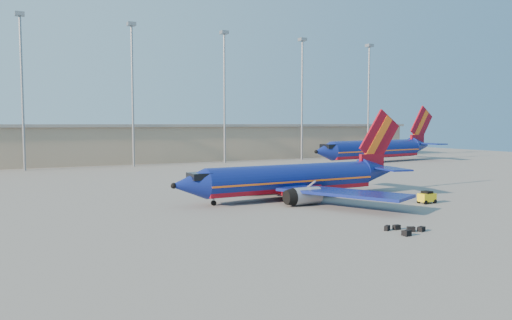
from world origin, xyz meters
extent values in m
plane|color=slate|center=(0.00, 0.00, 0.00)|extent=(220.00, 220.00, 0.00)
cube|color=gray|center=(10.00, 58.00, 4.00)|extent=(120.00, 15.00, 8.00)
cube|color=slate|center=(10.00, 58.00, 8.20)|extent=(122.00, 16.00, 0.60)
cylinder|color=gray|center=(-25.00, 46.00, 14.00)|extent=(0.44, 0.44, 28.00)
cube|color=gray|center=(-25.00, 46.00, 28.30)|extent=(1.60, 1.60, 0.70)
cylinder|color=gray|center=(-5.00, 46.00, 14.00)|extent=(0.44, 0.44, 28.00)
cube|color=gray|center=(-5.00, 46.00, 28.30)|extent=(1.60, 1.60, 0.70)
cylinder|color=gray|center=(15.00, 46.00, 14.00)|extent=(0.44, 0.44, 28.00)
cube|color=gray|center=(15.00, 46.00, 28.30)|extent=(1.60, 1.60, 0.70)
cylinder|color=gray|center=(35.00, 46.00, 14.00)|extent=(0.44, 0.44, 28.00)
cube|color=gray|center=(35.00, 46.00, 28.30)|extent=(1.60, 1.60, 0.70)
cylinder|color=gray|center=(55.00, 46.00, 14.00)|extent=(0.44, 0.44, 28.00)
cube|color=gray|center=(55.00, 46.00, 28.30)|extent=(1.60, 1.60, 0.70)
cylinder|color=navy|center=(0.71, -5.58, 2.38)|extent=(21.26, 3.92, 3.26)
cube|color=maroon|center=(0.71, -5.58, 1.54)|extent=(21.24, 3.30, 1.15)
cube|color=orange|center=(0.71, -5.58, 2.16)|extent=(21.26, 3.95, 0.19)
cone|color=navy|center=(-11.72, -5.96, 2.38)|extent=(3.80, 3.38, 3.26)
cube|color=black|center=(-10.57, -5.93, 3.22)|extent=(2.19, 2.36, 0.71)
cone|color=navy|center=(13.59, -5.18, 2.69)|extent=(4.69, 3.40, 3.26)
cube|color=maroon|center=(12.88, -5.20, 3.88)|extent=(3.72, 0.60, 1.94)
cube|color=maroon|center=(14.12, -5.16, 6.97)|extent=(6.48, 0.48, 7.04)
cube|color=orange|center=(13.94, -5.17, 6.97)|extent=(4.32, 0.50, 5.52)
cube|color=navy|center=(13.14, -2.19, 3.18)|extent=(3.91, 6.11, 0.19)
cube|color=navy|center=(13.33, -8.19, 3.18)|extent=(3.61, 6.03, 0.19)
cube|color=navy|center=(1.80, 2.22, 1.59)|extent=(9.26, 14.33, 0.31)
cube|color=navy|center=(2.28, -13.30, 1.59)|extent=(9.92, 14.23, 0.31)
cube|color=maroon|center=(1.15, -5.56, 1.19)|extent=(5.40, 3.60, 0.88)
cylinder|color=gray|center=(-0.49, -1.02, 1.01)|extent=(3.23, 1.95, 1.85)
cylinder|color=gray|center=(-0.20, -10.20, 1.01)|extent=(3.23, 1.95, 1.85)
cylinder|color=gray|center=(-8.99, -5.88, 0.49)|extent=(0.22, 0.22, 0.97)
cylinder|color=black|center=(-8.99, -5.88, 0.28)|extent=(0.57, 0.24, 0.56)
cylinder|color=black|center=(1.96, -3.24, 0.37)|extent=(0.76, 0.51, 0.74)
cylinder|color=black|center=(2.11, -7.83, 0.37)|extent=(0.76, 0.51, 0.74)
cylinder|color=navy|center=(45.37, 32.18, 2.94)|extent=(26.45, 7.67, 4.03)
cube|color=maroon|center=(45.37, 32.18, 1.91)|extent=(26.35, 6.92, 1.42)
cube|color=orange|center=(45.37, 32.18, 2.67)|extent=(26.46, 7.71, 0.24)
cone|color=navy|center=(30.16, 30.02, 2.94)|extent=(5.10, 4.63, 4.03)
cube|color=black|center=(31.56, 30.22, 3.98)|extent=(2.99, 3.17, 0.87)
cone|color=navy|center=(61.12, 34.42, 3.32)|extent=(6.18, 4.79, 4.03)
cube|color=maroon|center=(60.26, 34.30, 4.79)|extent=(4.61, 1.24, 2.40)
cube|color=maroon|center=(61.77, 34.51, 8.61)|extent=(7.97, 1.47, 8.69)
cube|color=orange|center=(61.55, 34.48, 8.61)|extent=(5.33, 1.20, 6.82)
cube|color=navy|center=(60.17, 38.03, 3.92)|extent=(5.46, 7.67, 0.24)
cube|color=navy|center=(61.21, 30.69, 3.92)|extent=(3.74, 7.18, 0.24)
cylinder|color=black|center=(45.37, 32.18, 0.49)|extent=(0.86, 0.86, 0.98)
cube|color=yellow|center=(12.20, -15.16, 0.66)|extent=(1.88, 1.11, 0.89)
cube|color=black|center=(12.20, -15.16, 1.20)|extent=(0.91, 0.99, 0.31)
cylinder|color=black|center=(11.48, -14.69, 0.23)|extent=(0.46, 0.17, 0.46)
cylinder|color=black|center=(11.51, -15.66, 0.23)|extent=(0.46, 0.17, 0.46)
cylinder|color=black|center=(12.90, -14.65, 0.23)|extent=(0.46, 0.17, 0.46)
cylinder|color=black|center=(12.92, -15.63, 0.23)|extent=(0.46, 0.17, 0.46)
cube|color=black|center=(-1.15, -26.03, 0.24)|extent=(0.59, 0.41, 0.47)
cube|color=black|center=(-1.12, -25.80, 0.20)|extent=(0.55, 0.36, 0.39)
cube|color=black|center=(1.08, -25.28, 0.19)|extent=(0.73, 0.60, 0.39)
cube|color=black|center=(-1.13, -23.75, 0.21)|extent=(0.68, 0.55, 0.41)
cube|color=black|center=(-0.22, -23.85, 0.20)|extent=(0.59, 0.40, 0.40)
cube|color=black|center=(0.27, -24.97, 0.20)|extent=(0.71, 0.60, 0.40)
camera|label=1|loc=(-28.90, -54.42, 8.70)|focal=35.00mm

